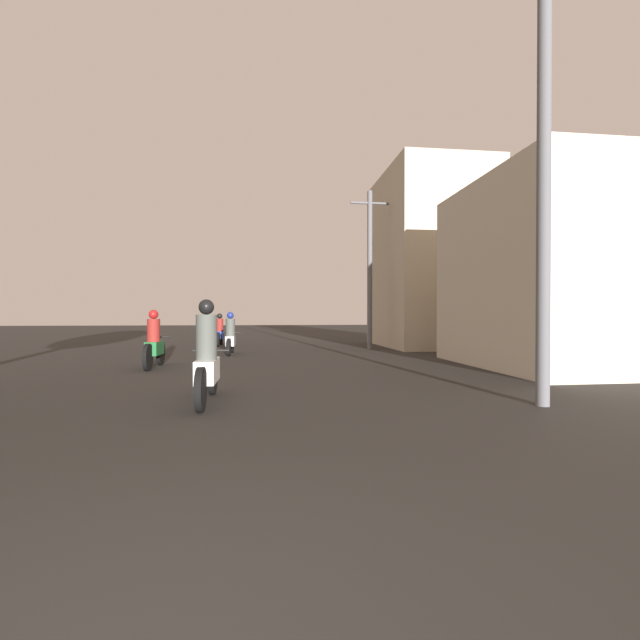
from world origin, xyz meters
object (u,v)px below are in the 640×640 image
at_px(motorcycle_green, 154,345).
at_px(motorcycle_silver, 230,337).
at_px(motorcycle_white, 207,362).
at_px(utility_pole_far, 370,266).
at_px(utility_pole_near, 544,127).
at_px(building_right_near, 569,274).
at_px(motorcycle_blue, 220,333).
at_px(building_right_far, 428,261).

xyz_separation_m(motorcycle_green, motorcycle_silver, (1.65, 3.71, -0.01)).
relative_size(motorcycle_white, utility_pole_far, 0.31).
xyz_separation_m(motorcycle_silver, utility_pole_near, (5.44, -9.33, 3.62)).
height_order(motorcycle_green, building_right_near, building_right_near).
xyz_separation_m(motorcycle_silver, building_right_near, (9.33, -4.77, 1.88)).
distance_m(motorcycle_blue, building_right_near, 13.82).
bearing_deg(motorcycle_blue, building_right_far, 1.09).
height_order(motorcycle_silver, building_right_near, building_right_near).
bearing_deg(utility_pole_far, building_right_far, 23.94).
height_order(motorcycle_silver, utility_pole_near, utility_pole_near).
height_order(building_right_far, utility_pole_near, utility_pole_near).
xyz_separation_m(motorcycle_silver, motorcycle_blue, (-0.84, 4.39, -0.01)).
distance_m(utility_pole_near, utility_pole_far, 11.18).
height_order(motorcycle_silver, motorcycle_blue, motorcycle_silver).
xyz_separation_m(motorcycle_silver, building_right_far, (8.49, 3.16, 3.23)).
height_order(motorcycle_green, utility_pole_far, utility_pole_far).
relative_size(building_right_near, utility_pole_near, 0.69).
bearing_deg(motorcycle_white, building_right_far, 48.70).
height_order(motorcycle_white, utility_pole_near, utility_pole_near).
relative_size(motorcycle_silver, building_right_near, 0.34).
bearing_deg(motorcycle_white, utility_pole_far, 57.22).
distance_m(building_right_near, utility_pole_far, 7.69).
xyz_separation_m(motorcycle_blue, utility_pole_near, (6.28, -13.72, 3.63)).
distance_m(motorcycle_green, utility_pole_far, 9.44).
relative_size(motorcycle_silver, motorcycle_blue, 0.96).
relative_size(motorcycle_white, utility_pole_near, 0.25).
bearing_deg(building_right_near, motorcycle_green, 174.48).
bearing_deg(building_right_far, motorcycle_green, -145.92).
xyz_separation_m(motorcycle_green, building_right_far, (10.15, 6.87, 3.23)).
bearing_deg(utility_pole_near, building_right_near, 49.52).
bearing_deg(motorcycle_green, motorcycle_white, -61.17).
bearing_deg(building_right_near, utility_pole_near, -130.48).
bearing_deg(motorcycle_blue, building_right_near, -33.40).
bearing_deg(utility_pole_far, motorcycle_silver, -161.64).
xyz_separation_m(motorcycle_white, motorcycle_silver, (-0.34, 8.45, -0.04)).
xyz_separation_m(building_right_near, building_right_far, (-0.84, 7.93, 1.35)).
relative_size(motorcycle_white, building_right_near, 0.36).
distance_m(motorcycle_white, motorcycle_green, 5.15).
height_order(motorcycle_blue, utility_pole_near, utility_pole_near).
relative_size(motorcycle_blue, utility_pole_far, 0.31).
bearing_deg(motorcycle_silver, utility_pole_far, 9.39).
relative_size(motorcycle_green, building_right_far, 0.26).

